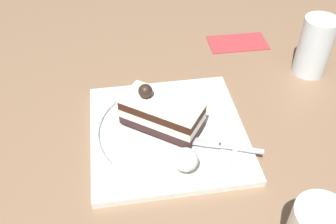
{
  "coord_description": "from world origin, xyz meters",
  "views": [
    {
      "loc": [
        0.05,
        0.44,
        0.46
      ],
      "look_at": [
        -0.0,
        -0.0,
        0.05
      ],
      "focal_mm": 41.07,
      "sensor_mm": 36.0,
      "label": 1
    }
  ],
  "objects_px": {
    "folded_napkin": "(238,42)",
    "cake_slice": "(161,113)",
    "fork": "(225,146)",
    "dessert_plate": "(168,130)",
    "whipped_cream_dollop": "(185,160)",
    "drink_glass_near": "(314,48)"
  },
  "relations": [
    {
      "from": "folded_napkin",
      "to": "cake_slice",
      "type": "bearing_deg",
      "value": 52.5
    },
    {
      "from": "folded_napkin",
      "to": "fork",
      "type": "bearing_deg",
      "value": 71.91
    },
    {
      "from": "dessert_plate",
      "to": "fork",
      "type": "distance_m",
      "value": 0.1
    },
    {
      "from": "whipped_cream_dollop",
      "to": "folded_napkin",
      "type": "bearing_deg",
      "value": -115.98
    },
    {
      "from": "whipped_cream_dollop",
      "to": "folded_napkin",
      "type": "distance_m",
      "value": 0.38
    },
    {
      "from": "whipped_cream_dollop",
      "to": "folded_napkin",
      "type": "relative_size",
      "value": 0.3
    },
    {
      "from": "dessert_plate",
      "to": "drink_glass_near",
      "type": "distance_m",
      "value": 0.33
    },
    {
      "from": "dessert_plate",
      "to": "drink_glass_near",
      "type": "bearing_deg",
      "value": -154.49
    },
    {
      "from": "cake_slice",
      "to": "folded_napkin",
      "type": "relative_size",
      "value": 1.1
    },
    {
      "from": "fork",
      "to": "drink_glass_near",
      "type": "distance_m",
      "value": 0.29
    },
    {
      "from": "cake_slice",
      "to": "fork",
      "type": "bearing_deg",
      "value": 145.96
    },
    {
      "from": "cake_slice",
      "to": "drink_glass_near",
      "type": "height_order",
      "value": "drink_glass_near"
    },
    {
      "from": "cake_slice",
      "to": "folded_napkin",
      "type": "distance_m",
      "value": 0.32
    },
    {
      "from": "fork",
      "to": "dessert_plate",
      "type": "bearing_deg",
      "value": -34.73
    },
    {
      "from": "cake_slice",
      "to": "drink_glass_near",
      "type": "relative_size",
      "value": 1.21
    },
    {
      "from": "drink_glass_near",
      "to": "folded_napkin",
      "type": "relative_size",
      "value": 0.91
    },
    {
      "from": "fork",
      "to": "folded_napkin",
      "type": "distance_m",
      "value": 0.33
    },
    {
      "from": "cake_slice",
      "to": "drink_glass_near",
      "type": "distance_m",
      "value": 0.33
    },
    {
      "from": "drink_glass_near",
      "to": "dessert_plate",
      "type": "bearing_deg",
      "value": 25.51
    },
    {
      "from": "cake_slice",
      "to": "fork",
      "type": "height_order",
      "value": "cake_slice"
    },
    {
      "from": "fork",
      "to": "folded_napkin",
      "type": "relative_size",
      "value": 0.86
    },
    {
      "from": "fork",
      "to": "folded_napkin",
      "type": "height_order",
      "value": "fork"
    }
  ]
}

